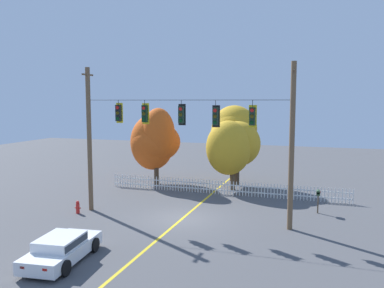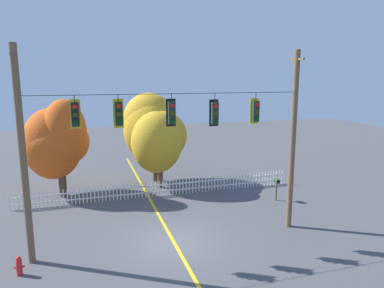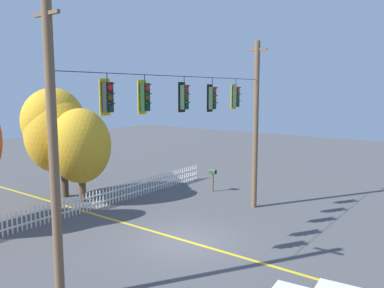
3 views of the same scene
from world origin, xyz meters
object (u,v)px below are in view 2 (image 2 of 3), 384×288
Objects in this scene: traffic_signal_eastbound_side at (119,114)px; traffic_signal_northbound_primary at (255,111)px; roadside_mailbox at (277,182)px; autumn_maple_near_fence at (55,143)px; traffic_signal_northbound_secondary at (172,113)px; autumn_maple_far_west at (150,126)px; autumn_maple_mid at (60,140)px; fire_hydrant at (19,266)px; autumn_oak_far_east at (159,140)px; traffic_signal_southbound_primary at (75,114)px; traffic_signal_westbound_side at (215,113)px.

traffic_signal_eastbound_side is 0.96× the size of traffic_signal_northbound_primary.
autumn_maple_near_fence is at bearing 158.81° from roadside_mailbox.
traffic_signal_northbound_secondary reaches higher than autumn_maple_far_west.
autumn_maple_far_west is at bearing 13.15° from autumn_maple_near_fence.
traffic_signal_eastbound_side is at bearing -159.55° from roadside_mailbox.
traffic_signal_northbound_secondary is at bearing -154.12° from roadside_mailbox.
autumn_maple_mid reaches higher than fire_hydrant.
autumn_oak_far_east is 6.80× the size of fire_hydrant.
autumn_maple_near_fence is 7.23× the size of fire_hydrant.
traffic_signal_southbound_primary is at bearing -80.01° from autumn_maple_near_fence.
traffic_signal_northbound_secondary is 4.02m from traffic_signal_northbound_primary.
traffic_signal_eastbound_side is 4.26m from traffic_signal_westbound_side.
traffic_signal_northbound_primary reaches higher than autumn_maple_near_fence.
autumn_maple_near_fence is 14.14m from roadside_mailbox.
traffic_signal_westbound_side is at bearing -146.53° from roadside_mailbox.
traffic_signal_northbound_secondary is (2.26, -0.00, -0.03)m from traffic_signal_eastbound_side.
traffic_signal_southbound_primary reaches higher than autumn_maple_far_west.
autumn_oak_far_east is (6.32, 0.02, -0.32)m from autumn_maple_mid.
autumn_maple_mid is at bearing 121.72° from traffic_signal_northbound_secondary.
roadside_mailbox is (9.77, 3.64, -4.90)m from traffic_signal_eastbound_side.
traffic_signal_westbound_side is (2.00, 0.00, -0.07)m from traffic_signal_northbound_secondary.
traffic_signal_southbound_primary and traffic_signal_northbound_secondary have the same top height.
traffic_signal_southbound_primary is 10.19m from autumn_oak_far_east.
autumn_maple_mid is 4.37× the size of roadside_mailbox.
autumn_maple_near_fence is 3.97× the size of roadside_mailbox.
traffic_signal_northbound_primary is (8.00, -0.00, -0.10)m from traffic_signal_southbound_primary.
traffic_signal_northbound_secondary is at bearing 0.00° from traffic_signal_southbound_primary.
autumn_maple_far_west is (-3.15, 10.18, -1.91)m from traffic_signal_northbound_primary.
traffic_signal_eastbound_side is 2.26m from traffic_signal_northbound_secondary.
traffic_signal_northbound_secondary reaches higher than autumn_oak_far_east.
traffic_signal_westbound_side is 2.03m from traffic_signal_northbound_primary.
traffic_signal_southbound_primary is 5.97m from traffic_signal_westbound_side.
autumn_maple_mid reaches higher than autumn_oak_far_east.
autumn_maple_mid is (-9.19, 8.35, -2.30)m from traffic_signal_northbound_primary.
traffic_signal_westbound_side is 0.28× the size of autumn_oak_far_east.
traffic_signal_northbound_primary reaches higher than autumn_maple_far_west.
traffic_signal_southbound_primary is at bearing -180.00° from traffic_signal_westbound_side.
autumn_oak_far_east is at bearing 95.73° from traffic_signal_westbound_side.
roadside_mailbox is at bearing 20.45° from traffic_signal_eastbound_side.
traffic_signal_eastbound_side is 10.84m from autumn_maple_far_west.
autumn_maple_near_fence is at bearing 177.22° from autumn_oak_far_east.
autumn_maple_near_fence reaches higher than roadside_mailbox.
autumn_maple_far_west reaches higher than autumn_oak_far_east.
traffic_signal_northbound_secondary is 9.66m from roadside_mailbox.
fire_hydrant is at bearing -161.64° from roadside_mailbox.
autumn_maple_near_fence is (-1.53, 8.69, -2.67)m from traffic_signal_southbound_primary.
traffic_signal_eastbound_side is at bearing 180.00° from traffic_signal_northbound_secondary.
traffic_signal_southbound_primary is 8.77m from autumn_maple_mid.
roadside_mailbox is at bearing 18.36° from fire_hydrant.
traffic_signal_southbound_primary is 0.95× the size of roadside_mailbox.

